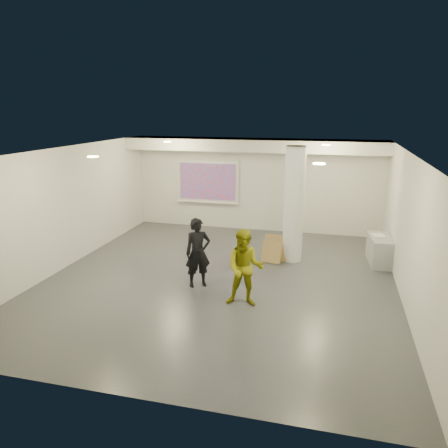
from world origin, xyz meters
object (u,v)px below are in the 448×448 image
(projection_screen, at_px, (208,182))
(column, at_px, (294,205))
(man, at_px, (245,268))
(credenza, at_px, (380,250))
(woman, at_px, (198,253))

(projection_screen, bearing_deg, column, -40.56)
(man, bearing_deg, credenza, 43.45)
(projection_screen, relative_size, woman, 1.34)
(woman, distance_m, man, 1.41)
(projection_screen, relative_size, credenza, 1.73)
(column, xyz_separation_m, projection_screen, (-3.10, 2.65, 0.03))
(column, relative_size, credenza, 2.47)
(credenza, distance_m, woman, 4.87)
(column, relative_size, woman, 1.91)
(column, bearing_deg, credenza, 8.17)
(column, relative_size, man, 1.88)
(column, bearing_deg, projection_screen, 139.44)
(man, bearing_deg, woman, 144.26)
(projection_screen, height_order, credenza, projection_screen)
(column, xyz_separation_m, credenza, (2.22, 0.32, -1.15))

